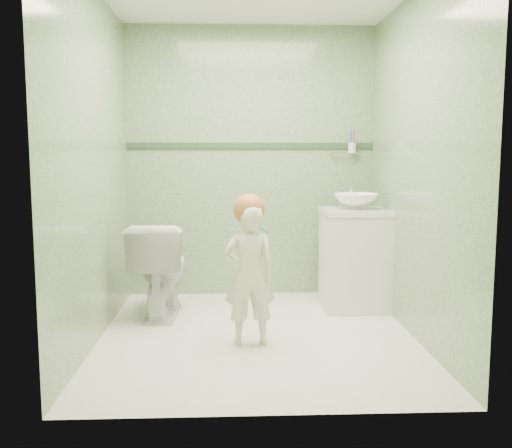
{
  "coord_description": "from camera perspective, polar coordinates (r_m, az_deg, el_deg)",
  "views": [
    {
      "loc": [
        -0.18,
        -3.95,
        1.29
      ],
      "look_at": [
        0.0,
        0.15,
        0.78
      ],
      "focal_mm": 40.53,
      "sensor_mm": 36.0,
      "label": 1
    }
  ],
  "objects": [
    {
      "name": "teal_toothbrush",
      "position": [
        3.7,
        0.72,
        -0.63
      ],
      "size": [
        0.11,
        0.14,
        0.08
      ],
      "color": "#168A7F",
      "rests_on": "toddler"
    },
    {
      "name": "counter",
      "position": [
        4.79,
        9.81,
        1.22
      ],
      "size": [
        0.54,
        0.52,
        0.04
      ],
      "primitive_type": "cube",
      "color": "white",
      "rests_on": "vanity"
    },
    {
      "name": "toilet",
      "position": [
        4.65,
        -9.41,
        -4.37
      ],
      "size": [
        0.45,
        0.76,
        0.75
      ],
      "primitive_type": "imported",
      "rotation": [
        0.0,
        0.0,
        3.1
      ],
      "color": "white",
      "rests_on": "ground"
    },
    {
      "name": "cup_holder",
      "position": [
        5.25,
        9.37,
        7.43
      ],
      "size": [
        0.26,
        0.07,
        0.21
      ],
      "color": "silver",
      "rests_on": "room_shell"
    },
    {
      "name": "toddler",
      "position": [
        3.87,
        -0.68,
        -5.09
      ],
      "size": [
        0.37,
        0.27,
        0.95
      ],
      "primitive_type": "imported",
      "rotation": [
        0.0,
        0.0,
        3.25
      ],
      "color": "beige",
      "rests_on": "ground"
    },
    {
      "name": "basin",
      "position": [
        4.78,
        9.83,
        2.22
      ],
      "size": [
        0.37,
        0.37,
        0.13
      ],
      "primitive_type": "imported",
      "color": "white",
      "rests_on": "counter"
    },
    {
      "name": "faucet",
      "position": [
        4.95,
        9.39,
        3.33
      ],
      "size": [
        0.03,
        0.13,
        0.18
      ],
      "color": "silver",
      "rests_on": "counter"
    },
    {
      "name": "hair_cap",
      "position": [
        3.82,
        -0.7,
        1.44
      ],
      "size": [
        0.21,
        0.21,
        0.21
      ],
      "primitive_type": "sphere",
      "color": "#B86539",
      "rests_on": "toddler"
    },
    {
      "name": "room_shell",
      "position": [
        3.96,
        0.1,
        5.78
      ],
      "size": [
        2.5,
        2.54,
        2.4
      ],
      "color": "#6A8B62",
      "rests_on": "ground"
    },
    {
      "name": "trim_stripe",
      "position": [
        5.19,
        -0.53,
        7.74
      ],
      "size": [
        2.2,
        0.02,
        0.05
      ],
      "primitive_type": "cube",
      "color": "#2D472D",
      "rests_on": "room_shell"
    },
    {
      "name": "ground",
      "position": [
        4.16,
        0.09,
        -10.98
      ],
      "size": [
        2.5,
        2.5,
        0.0
      ],
      "primitive_type": "plane",
      "color": "white",
      "rests_on": "ground"
    },
    {
      "name": "vanity",
      "position": [
        4.85,
        9.7,
        -3.61
      ],
      "size": [
        0.52,
        0.5,
        0.8
      ],
      "primitive_type": "cube",
      "color": "silver",
      "rests_on": "ground"
    }
  ]
}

